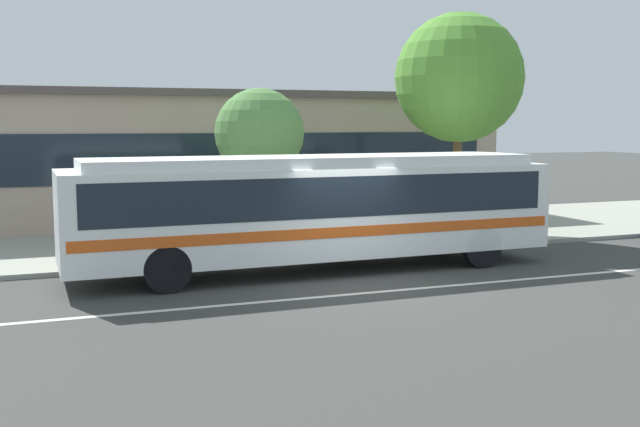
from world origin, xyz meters
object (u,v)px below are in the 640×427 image
(pedestrian_waiting_near_sign, at_px, (178,216))
(pedestrian_walking_along_curb, at_px, (389,213))
(street_tree_mid_block, at_px, (459,78))
(street_tree_near_stop, at_px, (260,134))
(transit_bus, at_px, (315,204))

(pedestrian_waiting_near_sign, height_order, pedestrian_walking_along_curb, pedestrian_waiting_near_sign)
(pedestrian_waiting_near_sign, xyz_separation_m, street_tree_mid_block, (8.86, 1.08, 3.74))
(street_tree_near_stop, xyz_separation_m, street_tree_mid_block, (6.14, -0.70, 1.66))
(transit_bus, distance_m, pedestrian_walking_along_curb, 3.46)
(pedestrian_walking_along_curb, bearing_deg, pedestrian_waiting_near_sign, 172.82)
(transit_bus, bearing_deg, pedestrian_walking_along_curb, 33.21)
(pedestrian_waiting_near_sign, xyz_separation_m, pedestrian_walking_along_curb, (5.66, -0.71, -0.07))
(transit_bus, distance_m, pedestrian_waiting_near_sign, 3.84)
(pedestrian_walking_along_curb, bearing_deg, transit_bus, -146.79)
(transit_bus, xyz_separation_m, street_tree_mid_block, (6.06, 3.67, 3.27))
(street_tree_near_stop, bearing_deg, transit_bus, -88.87)
(transit_bus, distance_m, street_tree_near_stop, 4.66)
(transit_bus, relative_size, street_tree_near_stop, 2.65)
(pedestrian_walking_along_curb, xyz_separation_m, street_tree_near_stop, (-2.95, 2.50, 2.14))
(transit_bus, bearing_deg, street_tree_mid_block, 31.18)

